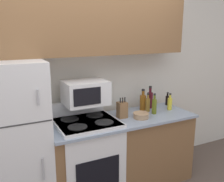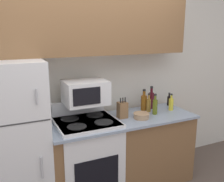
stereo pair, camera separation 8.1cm
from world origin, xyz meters
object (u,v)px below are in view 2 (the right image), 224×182
Objects in this scene: refrigerator at (13,141)px; bottle_soy_sauce at (169,100)px; bottle_whiskey at (144,102)px; bottle_vinegar at (149,105)px; knife_block at (122,110)px; bowl at (141,116)px; microwave at (85,92)px; bottle_cooking_spray at (171,104)px; bottle_wine_red at (151,100)px; stove at (87,158)px; bottle_olive_oil at (155,106)px.

refrigerator is 9.09× the size of bottle_soy_sauce.
bottle_whiskey reaches higher than bottle_soy_sauce.
knife_block is at bearing -171.23° from bottle_vinegar.
bottle_whiskey is (0.20, 0.26, 0.07)m from bowl.
bottle_whiskey is at bearing 20.30° from knife_block.
microwave is 0.72m from bowl.
microwave is 1.17m from bottle_cooking_spray.
bottle_cooking_spray reaches higher than bottle_soy_sauce.
bottle_cooking_spray is at bearing -1.23° from refrigerator.
microwave is 0.98m from bottle_wine_red.
stove is at bearing 170.95° from bowl.
bottle_wine_red is 0.14m from bottle_whiskey.
bottle_cooking_spray is (1.94, -0.04, 0.16)m from refrigerator.
bowl is 0.70m from bottle_soy_sauce.
bowl is (0.19, -0.12, -0.06)m from knife_block.
bowl is 1.07× the size of bottle_soy_sauce.
bottle_whiskey is 1.17× the size of bottle_vinegar.
bottle_whiskey is (-0.13, -0.03, -0.01)m from bottle_wine_red.
bowl is at bearing -6.24° from refrigerator.
refrigerator is at bearing -175.41° from bottle_wine_red.
microwave is at bearing 170.40° from bottle_olive_oil.
bottle_whiskey is (0.85, 0.16, 0.52)m from stove.
microwave is 1.91× the size of knife_block.
bottle_soy_sauce is at bearing 1.63° from bottle_wine_red.
bottle_whiskey is at bearing 53.00° from bowl.
stove is 5.68× the size of bowl.
bottle_cooking_spray is 0.36m from bottle_whiskey.
bottle_cooking_spray is at bearing -4.95° from microwave.
refrigerator reaches higher than microwave.
bottle_olive_oil is (0.04, -0.20, -0.01)m from bottle_whiskey.
bottle_whiskey is at bearing 3.83° from refrigerator.
knife_block reaches higher than bottle_cooking_spray.
bottle_wine_red reaches higher than bowl.
stove is 4.56× the size of bottle_vinegar.
microwave is 1.28m from bottle_soy_sauce.
microwave is 0.87m from bottle_vinegar.
bottle_wine_red is at bearing 41.61° from bowl.
knife_block reaches higher than stove.
bottle_wine_red is 0.25m from bottle_olive_oil.
microwave is 1.99× the size of bottle_vinegar.
bottle_vinegar reaches higher than stove.
bottle_whiskey is at bearing 101.30° from bottle_olive_oil.
stove is 1.01m from bottle_vinegar.
stove is 3.91× the size of bottle_whiskey.
bottle_cooking_spray is at bearing -120.99° from bottle_soy_sauce.
knife_block reaches higher than bottle_soy_sauce.
bottle_soy_sauce is at bearing 4.15° from refrigerator.
bottle_wine_red reaches higher than bottle_vinegar.
bottle_cooking_spray is 1.22× the size of bottle_soy_sauce.
bottle_cooking_spray is 0.29m from bottle_olive_oil.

